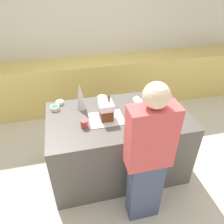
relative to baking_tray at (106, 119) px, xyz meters
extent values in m
plane|color=beige|center=(0.16, 0.04, -0.90)|extent=(12.00, 12.00, 0.00)
cube|color=beige|center=(0.16, 2.11, 0.40)|extent=(8.00, 0.05, 2.60)
cube|color=#DBBC60|center=(0.16, 1.79, -0.44)|extent=(6.00, 0.60, 0.93)
cube|color=#514C47|center=(0.16, 0.04, -0.45)|extent=(1.70, 0.99, 0.90)
cube|color=silver|center=(0.00, 0.00, 0.00)|extent=(0.40, 0.32, 0.01)
cube|color=brown|center=(0.00, 0.00, 0.07)|extent=(0.14, 0.16, 0.14)
cube|color=white|center=(0.00, 0.00, 0.18)|extent=(0.16, 0.18, 0.08)
cylinder|color=brown|center=(0.04, 0.03, 0.26)|extent=(0.02, 0.02, 0.08)
cone|color=silver|center=(-0.26, 0.29, 0.17)|extent=(0.12, 0.12, 0.36)
cylinder|color=white|center=(0.04, 0.44, 0.02)|extent=(0.12, 0.12, 0.05)
cylinder|color=brown|center=(0.04, 0.44, 0.04)|extent=(0.10, 0.10, 0.01)
cylinder|color=white|center=(0.51, 0.06, 0.02)|extent=(0.09, 0.09, 0.04)
cylinder|color=red|center=(0.51, 0.06, 0.03)|extent=(0.08, 0.08, 0.01)
cylinder|color=white|center=(0.47, 0.24, 0.02)|extent=(0.13, 0.13, 0.05)
cylinder|color=#4770DB|center=(0.47, 0.24, 0.04)|extent=(0.11, 0.11, 0.01)
cylinder|color=silver|center=(-0.52, 0.46, 0.02)|extent=(0.10, 0.10, 0.04)
cylinder|color=pink|center=(-0.52, 0.46, 0.03)|extent=(0.08, 0.08, 0.01)
cylinder|color=white|center=(-0.58, 0.34, 0.02)|extent=(0.11, 0.11, 0.05)
cylinder|color=green|center=(-0.58, 0.34, 0.04)|extent=(0.09, 0.09, 0.01)
cylinder|color=#B24238|center=(-0.27, -0.09, 0.04)|extent=(0.08, 0.08, 0.09)
cube|color=#424C6B|center=(0.26, -0.68, -0.50)|extent=(0.34, 0.19, 0.81)
cube|color=#CC4C4C|center=(0.26, -0.68, 0.23)|extent=(0.44, 0.20, 0.64)
sphere|color=beige|center=(0.26, -0.68, 0.66)|extent=(0.22, 0.22, 0.22)
cylinder|color=beige|center=(0.26, -0.46, 0.37)|extent=(0.07, 0.44, 0.07)
camera|label=1|loc=(-0.41, -2.03, 1.51)|focal=35.00mm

